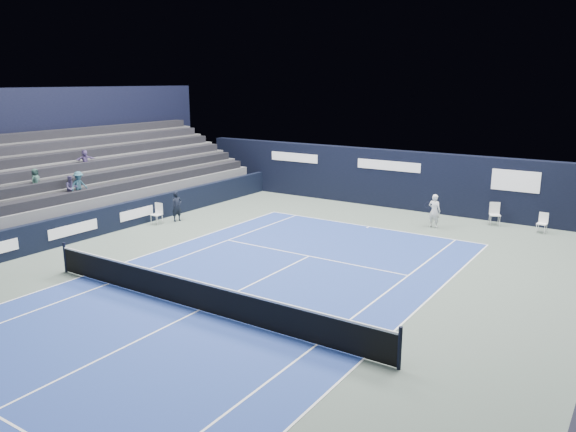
# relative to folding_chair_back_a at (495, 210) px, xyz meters

# --- Properties ---
(ground) EXTENTS (48.00, 48.00, 0.00)m
(ground) POSITION_rel_folding_chair_back_a_xyz_m (-4.81, -13.56, -0.72)
(ground) COLOR #4D5B52
(ground) RESTS_ON ground
(court_surface) EXTENTS (10.97, 23.77, 0.01)m
(court_surface) POSITION_rel_folding_chair_back_a_xyz_m (-4.81, -15.56, -0.72)
(court_surface) COLOR navy
(court_surface) RESTS_ON ground
(folding_chair_back_a) EXTENTS (0.62, 0.64, 1.08)m
(folding_chair_back_a) POSITION_rel_folding_chair_back_a_xyz_m (0.00, 0.00, 0.00)
(folding_chair_back_a) COLOR silver
(folding_chair_back_a) RESTS_ON ground
(folding_chair_back_b) EXTENTS (0.45, 0.43, 0.93)m
(folding_chair_back_b) POSITION_rel_folding_chair_back_a_xyz_m (2.20, -0.33, -0.19)
(folding_chair_back_b) COLOR white
(folding_chair_back_b) RESTS_ON ground
(line_judge_chair) EXTENTS (0.48, 0.47, 1.01)m
(line_judge_chair) POSITION_rel_folding_chair_back_a_xyz_m (-13.58, -8.76, -0.15)
(line_judge_chair) COLOR white
(line_judge_chair) RESTS_ON ground
(line_judge) EXTENTS (0.48, 0.61, 1.49)m
(line_judge) POSITION_rel_folding_chair_back_a_xyz_m (-13.18, -7.86, 0.02)
(line_judge) COLOR black
(line_judge) RESTS_ON ground
(court_markings) EXTENTS (11.03, 23.83, 0.00)m
(court_markings) POSITION_rel_folding_chair_back_a_xyz_m (-4.81, -15.56, -0.71)
(court_markings) COLOR white
(court_markings) RESTS_ON court_surface
(tennis_net) EXTENTS (12.90, 0.10, 1.10)m
(tennis_net) POSITION_rel_folding_chair_back_a_xyz_m (-4.81, -15.56, -0.21)
(tennis_net) COLOR black
(tennis_net) RESTS_ON ground
(back_sponsor_wall) EXTENTS (26.00, 0.63, 3.10)m
(back_sponsor_wall) POSITION_rel_folding_chair_back_a_xyz_m (-4.80, 0.94, 0.83)
(back_sponsor_wall) COLOR black
(back_sponsor_wall) RESTS_ON ground
(side_barrier_left) EXTENTS (0.33, 22.00, 1.20)m
(side_barrier_left) POSITION_rel_folding_chair_back_a_xyz_m (-14.31, -9.59, -0.12)
(side_barrier_left) COLOR black
(side_barrier_left) RESTS_ON ground
(spectator_stand) EXTENTS (6.00, 18.00, 6.40)m
(spectator_stand) POSITION_rel_folding_chair_back_a_xyz_m (-18.08, -8.57, 1.23)
(spectator_stand) COLOR #515154
(spectator_stand) RESTS_ON ground
(tennis_player) EXTENTS (0.61, 0.83, 1.59)m
(tennis_player) POSITION_rel_folding_chair_back_a_xyz_m (-2.24, -2.11, 0.08)
(tennis_player) COLOR silver
(tennis_player) RESTS_ON ground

